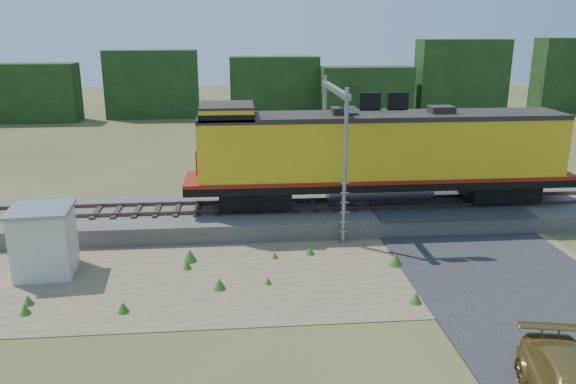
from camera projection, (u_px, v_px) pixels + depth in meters
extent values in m
plane|color=#475123|center=(311.00, 277.00, 20.69)|extent=(140.00, 140.00, 0.00)
cube|color=slate|center=(294.00, 215.00, 26.31)|extent=(70.00, 5.00, 0.80)
cube|color=brown|center=(296.00, 210.00, 25.49)|extent=(70.00, 0.10, 0.16)
cube|color=brown|center=(293.00, 200.00, 26.86)|extent=(70.00, 0.10, 0.16)
cube|color=#8C7754|center=(256.00, 273.00, 20.99)|extent=(26.00, 8.00, 0.03)
cube|color=#38383A|center=(440.00, 202.00, 26.79)|extent=(7.00, 5.20, 0.06)
cube|color=#38383A|center=(365.00, 149.00, 42.30)|extent=(7.00, 24.00, 0.08)
cube|color=black|center=(262.00, 85.00, 56.07)|extent=(36.00, 3.00, 6.50)
cube|color=black|center=(255.00, 196.00, 25.88)|extent=(3.24, 2.07, 0.81)
cube|color=black|center=(499.00, 190.00, 26.89)|extent=(3.24, 2.07, 0.81)
cube|color=black|center=(380.00, 181.00, 26.22)|extent=(18.00, 2.70, 0.32)
cylinder|color=gray|center=(379.00, 190.00, 26.34)|extent=(4.95, 1.08, 1.08)
cube|color=gold|center=(381.00, 148.00, 25.78)|extent=(16.65, 2.61, 2.79)
cube|color=maroon|center=(380.00, 175.00, 26.15)|extent=(18.00, 2.75, 0.16)
cube|color=#28231E|center=(383.00, 116.00, 25.36)|extent=(16.65, 2.66, 0.22)
cube|color=gold|center=(227.00, 113.00, 24.69)|extent=(2.34, 2.61, 0.63)
cube|color=#28231E|center=(227.00, 105.00, 24.59)|extent=(2.34, 2.66, 0.11)
cube|color=black|center=(227.00, 114.00, 24.71)|extent=(2.39, 2.66, 0.32)
cube|color=maroon|center=(198.00, 159.00, 25.15)|extent=(0.09, 1.80, 1.08)
cube|color=#28231E|center=(344.00, 112.00, 25.14)|extent=(1.08, 0.90, 0.41)
cube|color=#28231E|center=(441.00, 110.00, 25.53)|extent=(1.08, 0.90, 0.41)
cube|color=silver|center=(44.00, 242.00, 20.66)|extent=(2.14, 2.14, 2.47)
cube|color=gray|center=(40.00, 209.00, 20.29)|extent=(2.36, 2.36, 0.12)
cylinder|color=gray|center=(345.00, 168.00, 22.97)|extent=(0.17, 0.17, 6.57)
cylinder|color=gray|center=(324.00, 142.00, 28.32)|extent=(0.17, 0.17, 6.57)
cube|color=gray|center=(335.00, 90.00, 24.82)|extent=(0.23, 6.20, 0.23)
cube|color=gray|center=(374.00, 111.00, 22.41)|extent=(2.44, 0.14, 0.14)
cube|color=black|center=(370.00, 102.00, 22.28)|extent=(0.84, 0.14, 0.70)
cube|color=black|center=(398.00, 101.00, 22.38)|extent=(0.84, 0.14, 0.70)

